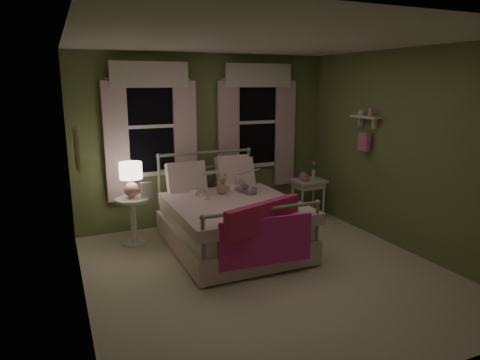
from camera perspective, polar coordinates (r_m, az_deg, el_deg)
name	(u,v)px	position (r m, az deg, el deg)	size (l,w,h in m)	color
room_shell	(268,163)	(4.74, 3.80, 2.28)	(4.20, 4.20, 4.20)	white
bed	(230,220)	(5.72, -1.31, -5.41)	(1.58, 2.04, 1.18)	white
pink_throw	(265,227)	(4.77, 3.29, -6.24)	(1.10, 0.47, 0.71)	#D62964
child_left	(199,175)	(5.87, -5.52, 0.60)	(0.26, 0.17, 0.72)	#F7D1DD
child_right	(236,169)	(6.06, -0.50, 1.42)	(0.39, 0.30, 0.80)	#F7D1DD
book_left	(205,177)	(5.64, -4.73, 0.45)	(0.20, 0.27, 0.03)	beige
book_right	(243,176)	(5.84, 0.47, 0.52)	(0.20, 0.27, 0.02)	beige
teddy_bear	(222,186)	(5.85, -2.40, -0.77)	(0.22, 0.17, 0.29)	tan
nightstand_left	(133,214)	(6.01, -14.06, -4.48)	(0.46, 0.46, 0.65)	white
table_lamp	(131,176)	(5.87, -14.34, 0.52)	(0.30, 0.30, 0.47)	#D7847F
book_nightstand	(141,198)	(5.88, -13.09, -2.37)	(0.16, 0.22, 0.02)	beige
nightstand_right	(308,186)	(6.96, 9.10, -0.76)	(0.50, 0.40, 0.64)	white
pink_toy	(304,177)	(6.87, 8.47, 0.44)	(0.14, 0.19, 0.14)	pink
bud_vase	(314,170)	(7.02, 9.78, 1.32)	(0.06, 0.06, 0.28)	white
window_left	(151,122)	(6.33, -11.77, 7.63)	(1.34, 0.13, 1.96)	black
window_right	(257,118)	(6.88, 2.34, 8.28)	(1.34, 0.13, 1.96)	black
wall_shelf	(365,129)	(6.34, 16.31, 6.50)	(0.15, 0.50, 0.60)	white
framed_picture	(76,148)	(4.79, -20.99, 3.98)	(0.03, 0.32, 0.42)	beige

